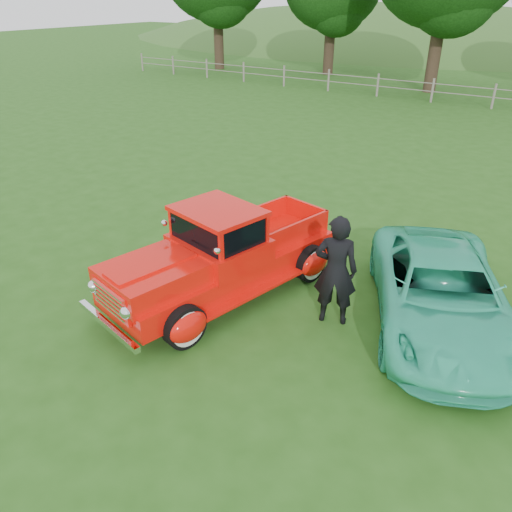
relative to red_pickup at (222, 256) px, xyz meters
The scene contains 6 objects.
ground 1.50m from the red_pickup, 48.65° to the right, with size 140.00×140.00×0.00m, color #245215.
distant_hills 58.84m from the red_pickup, 93.17° to the left, with size 116.00×60.00×18.00m.
fence_line 21.06m from the red_pickup, 87.71° to the left, with size 48.00×0.12×1.20m.
red_pickup is the anchor object (origin of this frame).
teal_sedan 3.95m from the red_pickup, 18.11° to the left, with size 2.12×4.61×1.28m, color #31C499.
man 2.20m from the red_pickup, ahead, with size 0.74×0.48×2.02m, color black.
Camera 1 is at (4.26, -5.57, 5.21)m, focal length 35.00 mm.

